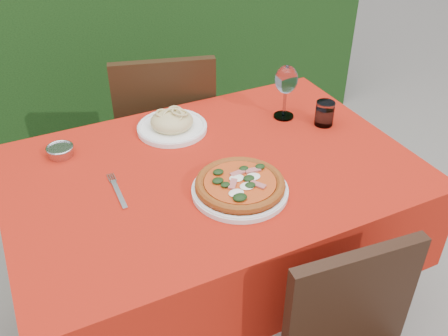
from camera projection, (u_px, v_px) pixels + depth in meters
name	position (u px, v px, depth m)	size (l,w,h in m)	color
ground	(214.00, 319.00, 2.00)	(60.00, 60.00, 0.00)	slate
dining_table	(212.00, 204.00, 1.66)	(1.26, 0.86, 0.75)	#482917
chair_far	(166.00, 135.00, 2.18)	(0.50, 0.50, 0.90)	black
pizza_plate	(240.00, 186.00, 1.45)	(0.32, 0.32, 0.05)	white
pasta_plate	(172.00, 124.00, 1.74)	(0.24, 0.24, 0.07)	white
water_glass	(324.00, 114.00, 1.77)	(0.07, 0.07, 0.09)	silver
wine_glass	(286.00, 82.00, 1.75)	(0.08, 0.08, 0.20)	silver
fork	(119.00, 194.00, 1.45)	(0.02, 0.20, 0.01)	silver
steel_ramekin	(61.00, 152.00, 1.61)	(0.08, 0.08, 0.03)	#B0B0B7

